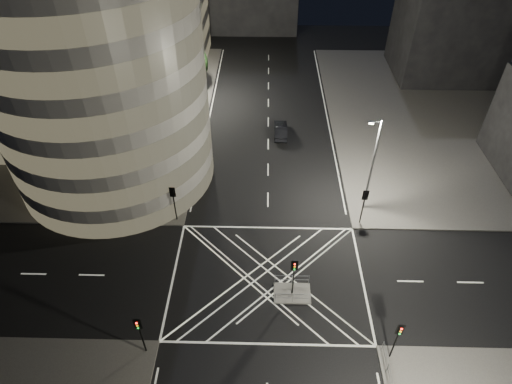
{
  "coord_description": "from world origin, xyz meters",
  "views": [
    {
      "loc": [
        -0.43,
        -22.54,
        29.15
      ],
      "look_at": [
        -1.17,
        7.7,
        3.0
      ],
      "focal_mm": 30.0,
      "sensor_mm": 36.0,
      "label": 1
    }
  ],
  "objects_px": {
    "traffic_signal_nl": "(139,330)",
    "street_lamp_left_far": "(196,64)",
    "traffic_signal_fl": "(173,198)",
    "street_lamp_left_near": "(173,142)",
    "traffic_signal_nr": "(398,335)",
    "street_lamp_right_far": "(372,164)",
    "traffic_signal_island": "(294,271)",
    "central_island": "(292,293)",
    "sedan": "(281,130)",
    "traffic_signal_fr": "(364,201)"
  },
  "relations": [
    {
      "from": "traffic_signal_island",
      "to": "sedan",
      "type": "height_order",
      "value": "traffic_signal_island"
    },
    {
      "from": "traffic_signal_nl",
      "to": "sedan",
      "type": "relative_size",
      "value": 0.91
    },
    {
      "from": "street_lamp_right_far",
      "to": "traffic_signal_island",
      "type": "bearing_deg",
      "value": -125.3
    },
    {
      "from": "traffic_signal_nr",
      "to": "traffic_signal_fl",
      "type": "bearing_deg",
      "value": 142.31
    },
    {
      "from": "central_island",
      "to": "traffic_signal_nr",
      "type": "relative_size",
      "value": 0.75
    },
    {
      "from": "traffic_signal_nl",
      "to": "traffic_signal_nr",
      "type": "distance_m",
      "value": 17.6
    },
    {
      "from": "traffic_signal_fr",
      "to": "street_lamp_right_far",
      "type": "distance_m",
      "value": 3.48
    },
    {
      "from": "traffic_signal_nl",
      "to": "street_lamp_right_far",
      "type": "bearing_deg",
      "value": 40.91
    },
    {
      "from": "sedan",
      "to": "street_lamp_right_far",
      "type": "bearing_deg",
      "value": 121.41
    },
    {
      "from": "traffic_signal_fl",
      "to": "sedan",
      "type": "bearing_deg",
      "value": 55.9
    },
    {
      "from": "traffic_signal_nr",
      "to": "street_lamp_left_near",
      "type": "height_order",
      "value": "street_lamp_left_near"
    },
    {
      "from": "traffic_signal_fl",
      "to": "street_lamp_right_far",
      "type": "height_order",
      "value": "street_lamp_right_far"
    },
    {
      "from": "traffic_signal_nl",
      "to": "street_lamp_left_near",
      "type": "distance_m",
      "value": 18.99
    },
    {
      "from": "central_island",
      "to": "street_lamp_left_near",
      "type": "distance_m",
      "value": 18.52
    },
    {
      "from": "traffic_signal_nr",
      "to": "traffic_signal_nl",
      "type": "bearing_deg",
      "value": 180.0
    },
    {
      "from": "traffic_signal_nl",
      "to": "traffic_signal_nr",
      "type": "xyz_separation_m",
      "value": [
        17.6,
        0.0,
        0.0
      ]
    },
    {
      "from": "street_lamp_left_near",
      "to": "central_island",
      "type": "bearing_deg",
      "value": -49.73
    },
    {
      "from": "traffic_signal_fl",
      "to": "street_lamp_right_far",
      "type": "distance_m",
      "value": 18.55
    },
    {
      "from": "traffic_signal_nl",
      "to": "traffic_signal_island",
      "type": "height_order",
      "value": "same"
    },
    {
      "from": "street_lamp_left_near",
      "to": "street_lamp_left_far",
      "type": "distance_m",
      "value": 18.0
    },
    {
      "from": "traffic_signal_nl",
      "to": "traffic_signal_fr",
      "type": "height_order",
      "value": "same"
    },
    {
      "from": "traffic_signal_fl",
      "to": "street_lamp_left_near",
      "type": "relative_size",
      "value": 0.4
    },
    {
      "from": "street_lamp_left_near",
      "to": "sedan",
      "type": "bearing_deg",
      "value": 42.48
    },
    {
      "from": "traffic_signal_fl",
      "to": "traffic_signal_fr",
      "type": "bearing_deg",
      "value": 0.0
    },
    {
      "from": "traffic_signal_fr",
      "to": "street_lamp_right_far",
      "type": "relative_size",
      "value": 0.4
    },
    {
      "from": "traffic_signal_island",
      "to": "street_lamp_left_near",
      "type": "height_order",
      "value": "street_lamp_left_near"
    },
    {
      "from": "traffic_signal_nl",
      "to": "traffic_signal_fr",
      "type": "bearing_deg",
      "value": 37.69
    },
    {
      "from": "traffic_signal_fr",
      "to": "traffic_signal_nr",
      "type": "relative_size",
      "value": 1.0
    },
    {
      "from": "sedan",
      "to": "street_lamp_left_far",
      "type": "bearing_deg",
      "value": -36.11
    },
    {
      "from": "traffic_signal_fl",
      "to": "street_lamp_left_far",
      "type": "xyz_separation_m",
      "value": [
        -0.64,
        23.2,
        2.63
      ]
    },
    {
      "from": "street_lamp_left_far",
      "to": "street_lamp_right_far",
      "type": "distance_m",
      "value": 28.23
    },
    {
      "from": "central_island",
      "to": "street_lamp_left_far",
      "type": "relative_size",
      "value": 0.3
    },
    {
      "from": "traffic_signal_island",
      "to": "traffic_signal_nl",
      "type": "bearing_deg",
      "value": -153.86
    },
    {
      "from": "traffic_signal_nl",
      "to": "street_lamp_right_far",
      "type": "distance_m",
      "value": 24.27
    },
    {
      "from": "traffic_signal_nl",
      "to": "street_lamp_left_far",
      "type": "height_order",
      "value": "street_lamp_left_far"
    },
    {
      "from": "traffic_signal_nr",
      "to": "street_lamp_right_far",
      "type": "relative_size",
      "value": 0.4
    },
    {
      "from": "central_island",
      "to": "traffic_signal_island",
      "type": "bearing_deg",
      "value": 0.0
    },
    {
      "from": "traffic_signal_fl",
      "to": "traffic_signal_nl",
      "type": "xyz_separation_m",
      "value": [
        0.0,
        -13.6,
        0.0
      ]
    },
    {
      "from": "central_island",
      "to": "traffic_signal_nr",
      "type": "distance_m",
      "value": 9.08
    },
    {
      "from": "central_island",
      "to": "traffic_signal_fl",
      "type": "xyz_separation_m",
      "value": [
        -10.8,
        8.3,
        2.84
      ]
    },
    {
      "from": "street_lamp_left_near",
      "to": "street_lamp_right_far",
      "type": "bearing_deg",
      "value": -9.03
    },
    {
      "from": "traffic_signal_nr",
      "to": "street_lamp_left_near",
      "type": "bearing_deg",
      "value": 134.13
    },
    {
      "from": "street_lamp_left_near",
      "to": "street_lamp_left_far",
      "type": "relative_size",
      "value": 1.0
    },
    {
      "from": "central_island",
      "to": "traffic_signal_island",
      "type": "height_order",
      "value": "traffic_signal_island"
    },
    {
      "from": "traffic_signal_nl",
      "to": "street_lamp_left_near",
      "type": "height_order",
      "value": "street_lamp_left_near"
    },
    {
      "from": "sedan",
      "to": "street_lamp_left_near",
      "type": "bearing_deg",
      "value": 42.51
    },
    {
      "from": "traffic_signal_fl",
      "to": "street_lamp_right_far",
      "type": "xyz_separation_m",
      "value": [
        18.24,
        2.2,
        2.63
      ]
    },
    {
      "from": "traffic_signal_fl",
      "to": "street_lamp_left_far",
      "type": "bearing_deg",
      "value": 91.57
    },
    {
      "from": "traffic_signal_fl",
      "to": "traffic_signal_island",
      "type": "height_order",
      "value": "same"
    },
    {
      "from": "central_island",
      "to": "traffic_signal_nl",
      "type": "xyz_separation_m",
      "value": [
        -10.8,
        -5.3,
        2.84
      ]
    }
  ]
}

